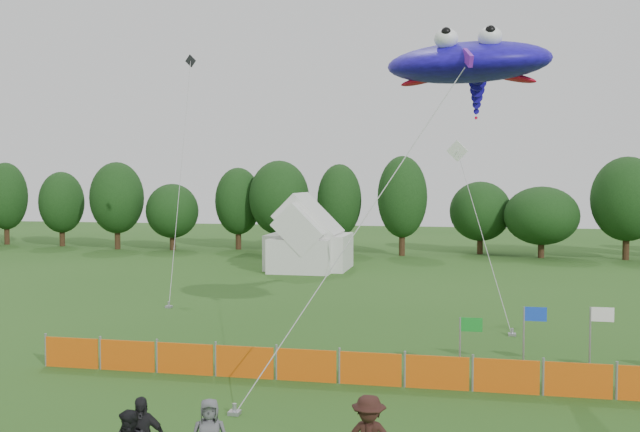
% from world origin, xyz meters
% --- Properties ---
extents(treeline, '(104.57, 8.78, 8.36)m').
position_xyz_m(treeline, '(1.61, 44.93, 4.18)').
color(treeline, '#382314').
rests_on(treeline, ground).
extents(tent_left, '(4.24, 4.24, 3.74)m').
position_xyz_m(tent_left, '(-6.67, 32.67, 1.89)').
color(tent_left, silver).
rests_on(tent_left, ground).
extents(tent_right, '(5.64, 4.51, 3.98)m').
position_xyz_m(tent_right, '(-6.57, 34.10, 2.01)').
color(tent_right, silver).
rests_on(tent_right, ground).
extents(barrier_fence, '(21.90, 0.06, 1.00)m').
position_xyz_m(barrier_fence, '(1.34, 7.06, 0.50)').
color(barrier_fence, '#CD510B').
rests_on(barrier_fence, ground).
extents(flag_row, '(10.73, 0.71, 2.27)m').
position_xyz_m(flag_row, '(9.22, 8.95, 1.44)').
color(flag_row, gray).
rests_on(flag_row, ground).
extents(stingray_kite, '(9.19, 13.59, 11.06)m').
position_xyz_m(stingray_kite, '(4.18, 10.31, 10.06)').
color(stingray_kite, '#1E0ECD').
rests_on(stingray_kite, ground).
extents(small_kite_white, '(3.03, 7.91, 8.24)m').
position_xyz_m(small_kite_white, '(4.41, 20.19, 5.25)').
color(small_kite_white, white).
rests_on(small_kite_white, ground).
extents(small_kite_dark, '(3.59, 10.94, 14.14)m').
position_xyz_m(small_kite_dark, '(-11.69, 23.94, 7.66)').
color(small_kite_dark, black).
rests_on(small_kite_dark, ground).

